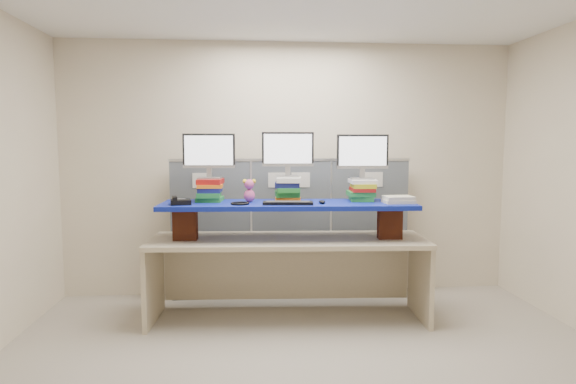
{
  "coord_description": "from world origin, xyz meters",
  "views": [
    {
      "loc": [
        -0.46,
        -3.37,
        1.69
      ],
      "look_at": [
        -0.09,
        1.11,
        1.23
      ],
      "focal_mm": 30.0,
      "sensor_mm": 36.0,
      "label": 1
    }
  ],
  "objects": [
    {
      "name": "desk",
      "position": [
        -0.09,
        1.11,
        0.63
      ],
      "size": [
        2.64,
        0.9,
        0.79
      ],
      "rotation": [
        0.0,
        0.0,
        -0.05
      ],
      "color": "beige",
      "rests_on": "ground"
    },
    {
      "name": "book_stack_left",
      "position": [
        -0.83,
        1.28,
        1.24
      ],
      "size": [
        0.27,
        0.31,
        0.22
      ],
      "color": "#22812F",
      "rests_on": "blue_board"
    },
    {
      "name": "headset",
      "position": [
        -0.54,
        1.01,
        1.14
      ],
      "size": [
        0.21,
        0.21,
        0.02
      ],
      "primitive_type": "torus",
      "rotation": [
        0.0,
        0.0,
        -0.26
      ],
      "color": "black",
      "rests_on": "blue_board"
    },
    {
      "name": "monitor_center",
      "position": [
        -0.08,
        1.23,
        1.61
      ],
      "size": [
        0.5,
        0.15,
        0.43
      ],
      "rotation": [
        0.0,
        0.0,
        -0.05
      ],
      "color": "#9A9A9E",
      "rests_on": "book_stack_center"
    },
    {
      "name": "desk_phone",
      "position": [
        -1.09,
        1.05,
        1.16
      ],
      "size": [
        0.21,
        0.19,
        0.08
      ],
      "rotation": [
        0.0,
        0.0,
        0.19
      ],
      "color": "black",
      "rests_on": "blue_board"
    },
    {
      "name": "blue_board",
      "position": [
        -0.09,
        1.11,
        1.11
      ],
      "size": [
        2.41,
        0.72,
        0.04
      ],
      "primitive_type": "cube",
      "rotation": [
        0.0,
        0.0,
        -0.05
      ],
      "color": "navy",
      "rests_on": "brick_pier_left"
    },
    {
      "name": "plush_toy",
      "position": [
        -0.45,
        1.19,
        1.25
      ],
      "size": [
        0.13,
        0.1,
        0.22
      ],
      "rotation": [
        0.0,
        0.0,
        -0.05
      ],
      "color": "#D04F8F",
      "rests_on": "blue_board"
    },
    {
      "name": "monitor_left",
      "position": [
        -0.83,
        1.27,
        1.6
      ],
      "size": [
        0.5,
        0.15,
        0.43
      ],
      "rotation": [
        0.0,
        0.0,
        -0.05
      ],
      "color": "#9A9A9E",
      "rests_on": "book_stack_left"
    },
    {
      "name": "cubicle_partition",
      "position": [
        -0.0,
        1.78,
        0.77
      ],
      "size": [
        2.6,
        0.06,
        1.53
      ],
      "color": "#4D545B",
      "rests_on": "ground"
    },
    {
      "name": "brick_pier_right",
      "position": [
        0.87,
        1.01,
        0.94
      ],
      "size": [
        0.22,
        0.13,
        0.3
      ],
      "primitive_type": "cube",
      "rotation": [
        0.0,
        0.0,
        -0.05
      ],
      "color": "maroon",
      "rests_on": "desk"
    },
    {
      "name": "keyboard",
      "position": [
        -0.1,
        0.97,
        1.15
      ],
      "size": [
        0.47,
        0.19,
        0.03
      ],
      "rotation": [
        0.0,
        0.0,
        -0.09
      ],
      "color": "black",
      "rests_on": "blue_board"
    },
    {
      "name": "binder_stack",
      "position": [
        0.94,
        0.99,
        1.17
      ],
      "size": [
        0.28,
        0.23,
        0.07
      ],
      "rotation": [
        0.0,
        0.0,
        0.05
      ],
      "color": "beige",
      "rests_on": "blue_board"
    },
    {
      "name": "mouse",
      "position": [
        0.22,
        1.0,
        1.15
      ],
      "size": [
        0.08,
        0.12,
        0.03
      ],
      "primitive_type": "ellipsoid",
      "rotation": [
        0.0,
        0.0,
        0.27
      ],
      "color": "black",
      "rests_on": "blue_board"
    },
    {
      "name": "book_stack_center",
      "position": [
        -0.08,
        1.23,
        1.25
      ],
      "size": [
        0.27,
        0.32,
        0.23
      ],
      "color": "orange",
      "rests_on": "blue_board"
    },
    {
      "name": "book_stack_right",
      "position": [
        0.64,
        1.19,
        1.24
      ],
      "size": [
        0.27,
        0.32,
        0.21
      ],
      "color": "#22812F",
      "rests_on": "blue_board"
    },
    {
      "name": "room",
      "position": [
        0.0,
        0.0,
        1.4
      ],
      "size": [
        5.0,
        4.0,
        2.8
      ],
      "color": "beige",
      "rests_on": "ground"
    },
    {
      "name": "brick_pier_left",
      "position": [
        -1.05,
        1.11,
        0.94
      ],
      "size": [
        0.22,
        0.13,
        0.3
      ],
      "primitive_type": "cube",
      "rotation": [
        0.0,
        0.0,
        -0.05
      ],
      "color": "maroon",
      "rests_on": "desk"
    },
    {
      "name": "monitor_right",
      "position": [
        0.64,
        1.19,
        1.59
      ],
      "size": [
        0.5,
        0.15,
        0.43
      ],
      "rotation": [
        0.0,
        0.0,
        -0.05
      ],
      "color": "#9A9A9E",
      "rests_on": "book_stack_right"
    }
  ]
}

